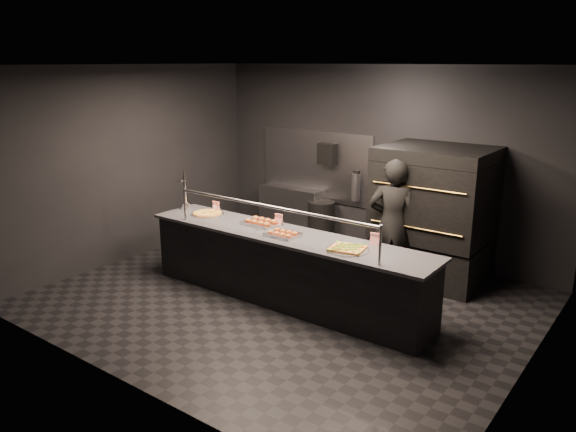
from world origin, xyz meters
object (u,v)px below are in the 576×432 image
Objects in this scene: pizza_oven at (433,213)px; square_pizza at (347,249)px; beer_tap at (185,197)px; worker at (392,224)px; service_counter at (285,267)px; slider_tray_a at (261,222)px; prep_shelf at (291,212)px; fire_extinguisher at (356,187)px; slider_tray_b at (283,234)px; towel_dispenser at (328,154)px; trash_bin at (321,223)px; round_pizza at (207,213)px.

pizza_oven reaches higher than square_pizza.
worker reaches higher than beer_tap.
service_counter reaches higher than slider_tray_a.
fire_extinguisher is (1.25, 0.08, 0.61)m from prep_shelf.
beer_tap is 1.34× the size of slider_tray_b.
square_pizza is at bearing -9.00° from slider_tray_a.
worker reaches higher than slider_tray_a.
service_counter is at bearing 31.47° from worker.
towel_dispenser is 0.19× the size of worker.
square_pizza is (2.91, -0.20, -0.15)m from beer_tap.
towel_dispenser is at bearing 90.00° from trash_bin.
service_counter is at bearing -3.48° from beer_tap.
pizza_oven reaches higher than slider_tray_b.
prep_shelf is at bearing 171.46° from pizza_oven.
round_pizza is (-2.65, -1.82, -0.03)m from pizza_oven.
slider_tray_a is (-1.72, -1.75, -0.02)m from pizza_oven.
prep_shelf is 3.43× the size of towel_dispenser.
worker is (1.24, -1.15, -0.16)m from fire_extinguisher.
slider_tray_a is at bearing 163.74° from service_counter.
pizza_oven is (1.20, 1.90, 0.50)m from service_counter.
worker is at bearing 57.22° from slider_tray_b.
slider_tray_a is 1.51m from square_pizza.
trash_bin is 0.42× the size of worker.
fire_extinguisher is (0.55, 0.01, -0.49)m from towel_dispenser.
fire_extinguisher is at bearing 85.78° from slider_tray_a.
slider_tray_b is 2.55m from trash_bin.
slider_tray_a is at bearing -80.27° from towel_dispenser.
slider_tray_b reaches higher than trash_bin.
prep_shelf is at bearing -46.42° from worker.
slider_tray_a is at bearing -79.49° from trash_bin.
square_pizza is at bearing -3.99° from beer_tap.
prep_shelf is 2.50× the size of round_pizza.
service_counter reaches higher than trash_bin.
towel_dispenser reaches higher than slider_tray_b.
beer_tap reaches higher than round_pizza.
towel_dispenser reaches higher than prep_shelf.
square_pizza reaches higher than round_pizza.
slider_tray_b is (0.03, -0.09, 0.48)m from service_counter.
pizza_oven is at bearing 34.52° from round_pizza.
prep_shelf is 1.97× the size of beer_tap.
beer_tap is at bearing 176.52° from service_counter.
prep_shelf is at bearing 124.08° from slider_tray_b.
fire_extinguisher reaches higher than slider_tray_b.
pizza_oven is 2.45m from slider_tray_a.
slider_tray_b is (-1.17, -1.99, -0.02)m from pizza_oven.
prep_shelf is 1.39m from fire_extinguisher.
square_pizza is at bearing 70.58° from worker.
beer_tap is at bearing -98.62° from prep_shelf.
pizza_oven reaches higher than fire_extinguisher.
round_pizza is at bearing -145.48° from pizza_oven.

